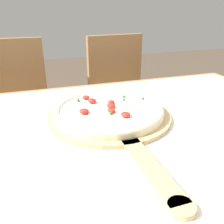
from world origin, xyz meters
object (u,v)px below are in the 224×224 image
object	(u,v)px
pizza_peel	(111,118)
chair_right	(121,95)
chair_left	(16,107)
pizza	(109,110)

from	to	relation	value
pizza_peel	chair_right	world-z (taller)	chair_right
chair_left	chair_right	xyz separation A→B (m)	(0.65, -0.00, 0.00)
pizza_peel	chair_left	world-z (taller)	chair_left
pizza	chair_left	world-z (taller)	chair_left
chair_left	pizza_peel	bearing A→B (deg)	-66.75
pizza	chair_left	xyz separation A→B (m)	(-0.33, 0.72, -0.23)
pizza_peel	chair_left	size ratio (longest dim) A/B	0.70
chair_left	chair_right	size ratio (longest dim) A/B	1.00
pizza_peel	chair_left	distance (m)	0.85
pizza_peel	pizza	distance (m)	0.03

